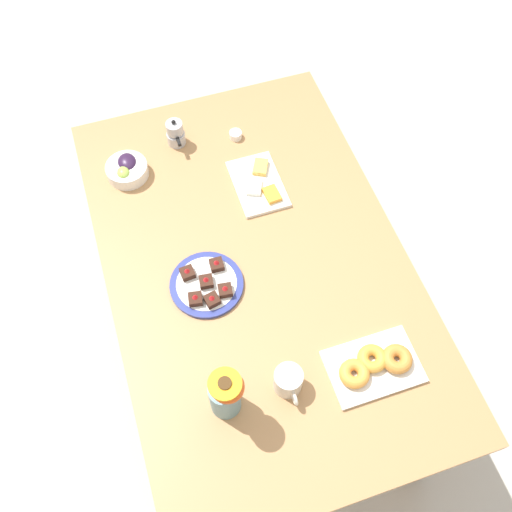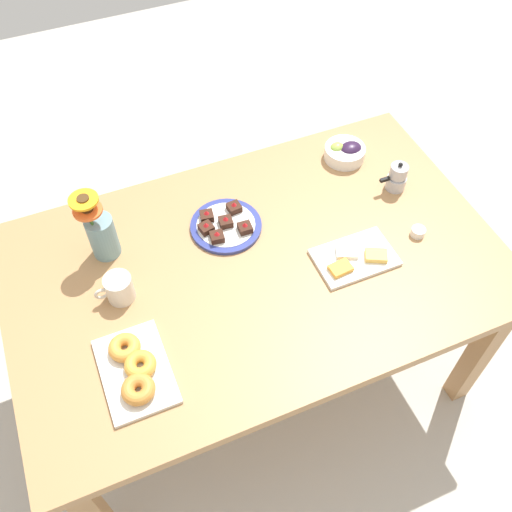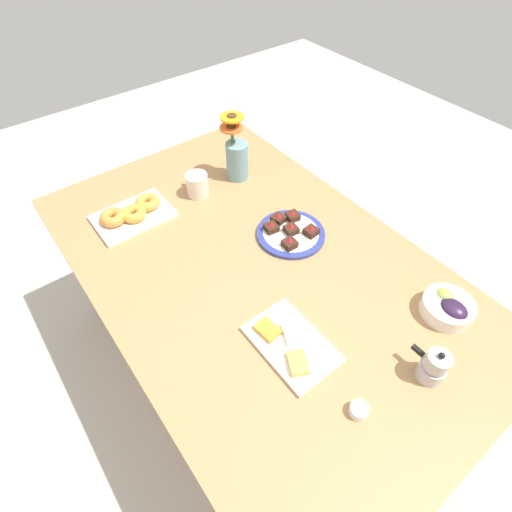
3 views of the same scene
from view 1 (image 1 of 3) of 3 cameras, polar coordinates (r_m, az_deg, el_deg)
The scene contains 10 objects.
ground_plane at distance 2.60m, azimuth -0.00°, elevation -8.61°, with size 6.00×6.00×0.00m, color #B7B2A8.
dining_table at distance 2.00m, azimuth -0.00°, elevation -1.79°, with size 1.60×1.00×0.74m.
coffee_mug at distance 1.72m, azimuth 3.24°, elevation -12.35°, with size 0.12×0.09×0.09m.
grape_bowl at distance 2.17m, azimuth -12.77°, elevation 8.47°, with size 0.15×0.15×0.07m.
cheese_platter at distance 2.10m, azimuth 0.28°, elevation 7.25°, with size 0.26×0.17×0.03m.
croissant_platter at distance 1.79m, azimuth 11.74°, elevation -10.62°, with size 0.19×0.28×0.05m.
jam_cup_honey at distance 2.24m, azimuth -2.06°, elevation 12.04°, with size 0.05×0.05×0.03m.
dessert_plate at distance 1.88m, azimuth -4.95°, elevation -2.85°, with size 0.24×0.24×0.05m.
flower_vase at distance 1.65m, azimuth -3.11°, elevation -13.79°, with size 0.11×0.10×0.27m.
moka_pot at distance 2.22m, azimuth -8.05°, elevation 12.02°, with size 0.11×0.07×0.12m.
Camera 1 is at (0.90, -0.30, 2.42)m, focal length 40.00 mm.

